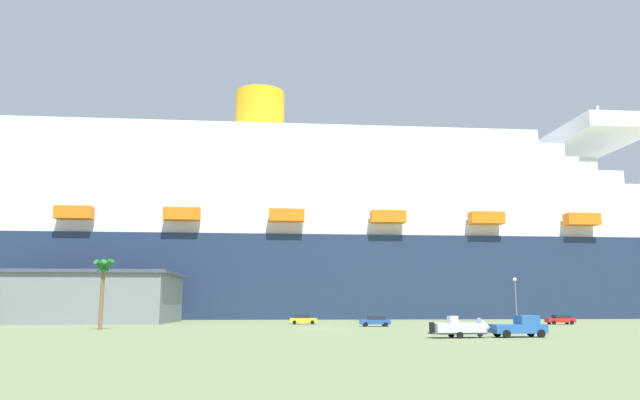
{
  "coord_description": "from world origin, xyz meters",
  "views": [
    {
      "loc": [
        -13.03,
        -82.84,
        3.23
      ],
      "look_at": [
        5.99,
        38.26,
        24.71
      ],
      "focal_mm": 33.71,
      "sensor_mm": 36.0,
      "label": 1
    }
  ],
  "objects_px": {
    "palm_tree": "(103,273)",
    "parked_car_blue_suv": "(375,321)",
    "street_lamp": "(516,294)",
    "pickup_truck": "(520,327)",
    "small_boat_on_trailer": "(465,328)",
    "cruise_ship": "(364,242)",
    "parked_car_yellow_taxi": "(303,319)",
    "parked_car_red_hatchback": "(561,319)"
  },
  "relations": [
    {
      "from": "parked_car_red_hatchback",
      "to": "small_boat_on_trailer",
      "type": "bearing_deg",
      "value": -130.86
    },
    {
      "from": "palm_tree",
      "to": "parked_car_blue_suv",
      "type": "height_order",
      "value": "palm_tree"
    },
    {
      "from": "pickup_truck",
      "to": "cruise_ship",
      "type": "bearing_deg",
      "value": 86.61
    },
    {
      "from": "pickup_truck",
      "to": "palm_tree",
      "type": "height_order",
      "value": "palm_tree"
    },
    {
      "from": "parked_car_blue_suv",
      "to": "street_lamp",
      "type": "bearing_deg",
      "value": -12.58
    },
    {
      "from": "palm_tree",
      "to": "street_lamp",
      "type": "relative_size",
      "value": 1.27
    },
    {
      "from": "cruise_ship",
      "to": "parked_car_blue_suv",
      "type": "bearing_deg",
      "value": -101.58
    },
    {
      "from": "street_lamp",
      "to": "parked_car_yellow_taxi",
      "type": "height_order",
      "value": "street_lamp"
    },
    {
      "from": "small_boat_on_trailer",
      "to": "parked_car_yellow_taxi",
      "type": "xyz_separation_m",
      "value": [
        -10.49,
        44.96,
        -0.13
      ]
    },
    {
      "from": "street_lamp",
      "to": "parked_car_blue_suv",
      "type": "bearing_deg",
      "value": 167.42
    },
    {
      "from": "palm_tree",
      "to": "parked_car_red_hatchback",
      "type": "distance_m",
      "value": 73.55
    },
    {
      "from": "cruise_ship",
      "to": "pickup_truck",
      "type": "distance_m",
      "value": 95.41
    },
    {
      "from": "pickup_truck",
      "to": "parked_car_blue_suv",
      "type": "relative_size",
      "value": 1.18
    },
    {
      "from": "cruise_ship",
      "to": "pickup_truck",
      "type": "relative_size",
      "value": 42.92
    },
    {
      "from": "parked_car_red_hatchback",
      "to": "parked_car_yellow_taxi",
      "type": "distance_m",
      "value": 43.57
    },
    {
      "from": "small_boat_on_trailer",
      "to": "street_lamp",
      "type": "bearing_deg",
      "value": 54.77
    },
    {
      "from": "small_boat_on_trailer",
      "to": "palm_tree",
      "type": "distance_m",
      "value": 47.73
    },
    {
      "from": "parked_car_yellow_taxi",
      "to": "cruise_ship",
      "type": "bearing_deg",
      "value": 65.65
    },
    {
      "from": "small_boat_on_trailer",
      "to": "parked_car_red_hatchback",
      "type": "height_order",
      "value": "small_boat_on_trailer"
    },
    {
      "from": "small_boat_on_trailer",
      "to": "parked_car_yellow_taxi",
      "type": "height_order",
      "value": "small_boat_on_trailer"
    },
    {
      "from": "cruise_ship",
      "to": "parked_car_blue_suv",
      "type": "height_order",
      "value": "cruise_ship"
    },
    {
      "from": "street_lamp",
      "to": "small_boat_on_trailer",
      "type": "bearing_deg",
      "value": -125.23
    },
    {
      "from": "parked_car_yellow_taxi",
      "to": "parked_car_blue_suv",
      "type": "bearing_deg",
      "value": -52.34
    },
    {
      "from": "palm_tree",
      "to": "parked_car_yellow_taxi",
      "type": "height_order",
      "value": "palm_tree"
    },
    {
      "from": "parked_car_red_hatchback",
      "to": "parked_car_yellow_taxi",
      "type": "bearing_deg",
      "value": 170.14
    },
    {
      "from": "parked_car_yellow_taxi",
      "to": "street_lamp",
      "type": "bearing_deg",
      "value": -29.3
    },
    {
      "from": "parked_car_blue_suv",
      "to": "small_boat_on_trailer",
      "type": "bearing_deg",
      "value": -88.32
    },
    {
      "from": "pickup_truck",
      "to": "street_lamp",
      "type": "xyz_separation_m",
      "value": [
        13.74,
        27.81,
        3.78
      ]
    },
    {
      "from": "small_boat_on_trailer",
      "to": "parked_car_yellow_taxi",
      "type": "bearing_deg",
      "value": 103.13
    },
    {
      "from": "pickup_truck",
      "to": "small_boat_on_trailer",
      "type": "xyz_separation_m",
      "value": [
        -6.02,
        -0.17,
        -0.08
      ]
    },
    {
      "from": "palm_tree",
      "to": "street_lamp",
      "type": "xyz_separation_m",
      "value": [
        59.58,
        2.49,
        -2.63
      ]
    },
    {
      "from": "palm_tree",
      "to": "street_lamp",
      "type": "height_order",
      "value": "palm_tree"
    },
    {
      "from": "cruise_ship",
      "to": "pickup_truck",
      "type": "bearing_deg",
      "value": -93.39
    },
    {
      "from": "palm_tree",
      "to": "pickup_truck",
      "type": "bearing_deg",
      "value": -28.92
    },
    {
      "from": "parked_car_blue_suv",
      "to": "pickup_truck",
      "type": "bearing_deg",
      "value": -77.86
    },
    {
      "from": "cruise_ship",
      "to": "street_lamp",
      "type": "distance_m",
      "value": 67.74
    },
    {
      "from": "street_lamp",
      "to": "palm_tree",
      "type": "bearing_deg",
      "value": -177.61
    },
    {
      "from": "parked_car_blue_suv",
      "to": "parked_car_yellow_taxi",
      "type": "distance_m",
      "value": 15.6
    },
    {
      "from": "cruise_ship",
      "to": "parked_car_red_hatchback",
      "type": "relative_size",
      "value": 49.9
    },
    {
      "from": "cruise_ship",
      "to": "palm_tree",
      "type": "height_order",
      "value": "cruise_ship"
    },
    {
      "from": "pickup_truck",
      "to": "small_boat_on_trailer",
      "type": "distance_m",
      "value": 6.02
    },
    {
      "from": "parked_car_blue_suv",
      "to": "cruise_ship",
      "type": "bearing_deg",
      "value": 78.42
    }
  ]
}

